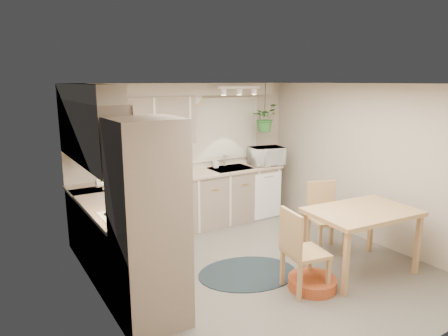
% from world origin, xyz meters
% --- Properties ---
extents(floor, '(4.20, 4.20, 0.00)m').
position_xyz_m(floor, '(0.00, 0.00, 0.00)').
color(floor, '#67645B').
rests_on(floor, ground).
extents(ceiling, '(4.20, 4.20, 0.00)m').
position_xyz_m(ceiling, '(0.00, 0.00, 2.40)').
color(ceiling, silver).
rests_on(ceiling, wall_back).
extents(wall_back, '(4.00, 0.04, 2.40)m').
position_xyz_m(wall_back, '(0.00, 2.10, 1.20)').
color(wall_back, '#B3A694').
rests_on(wall_back, floor).
extents(wall_front, '(4.00, 0.04, 2.40)m').
position_xyz_m(wall_front, '(0.00, -2.10, 1.20)').
color(wall_front, '#B3A694').
rests_on(wall_front, floor).
extents(wall_left, '(0.04, 4.20, 2.40)m').
position_xyz_m(wall_left, '(-2.00, 0.00, 1.20)').
color(wall_left, '#B3A694').
rests_on(wall_left, floor).
extents(wall_right, '(0.04, 4.20, 2.40)m').
position_xyz_m(wall_right, '(2.00, 0.00, 1.20)').
color(wall_right, '#B3A694').
rests_on(wall_right, floor).
extents(base_cab_left, '(0.60, 1.85, 0.90)m').
position_xyz_m(base_cab_left, '(-1.70, 0.88, 0.45)').
color(base_cab_left, gray).
rests_on(base_cab_left, floor).
extents(base_cab_back, '(3.60, 0.60, 0.90)m').
position_xyz_m(base_cab_back, '(-0.20, 1.80, 0.45)').
color(base_cab_back, gray).
rests_on(base_cab_back, floor).
extents(counter_left, '(0.64, 1.89, 0.04)m').
position_xyz_m(counter_left, '(-1.69, 0.88, 0.92)').
color(counter_left, tan).
rests_on(counter_left, base_cab_left).
extents(counter_back, '(3.64, 0.64, 0.04)m').
position_xyz_m(counter_back, '(-0.20, 1.79, 0.92)').
color(counter_back, tan).
rests_on(counter_back, base_cab_back).
extents(oven_stack, '(0.65, 0.65, 2.10)m').
position_xyz_m(oven_stack, '(-1.68, -0.38, 1.05)').
color(oven_stack, gray).
rests_on(oven_stack, floor).
extents(wall_oven_face, '(0.02, 0.56, 0.58)m').
position_xyz_m(wall_oven_face, '(-1.35, -0.38, 1.05)').
color(wall_oven_face, white).
rests_on(wall_oven_face, oven_stack).
extents(upper_cab_left, '(0.35, 2.00, 0.75)m').
position_xyz_m(upper_cab_left, '(-1.82, 1.00, 1.83)').
color(upper_cab_left, gray).
rests_on(upper_cab_left, wall_left).
extents(upper_cab_back, '(2.00, 0.35, 0.75)m').
position_xyz_m(upper_cab_back, '(-1.00, 1.93, 1.83)').
color(upper_cab_back, gray).
rests_on(upper_cab_back, wall_back).
extents(soffit_left, '(0.30, 2.00, 0.20)m').
position_xyz_m(soffit_left, '(-1.85, 1.00, 2.30)').
color(soffit_left, '#B3A694').
rests_on(soffit_left, wall_left).
extents(soffit_back, '(3.60, 0.30, 0.20)m').
position_xyz_m(soffit_back, '(-0.20, 1.95, 2.30)').
color(soffit_back, '#B3A694').
rests_on(soffit_back, wall_back).
extents(cooktop, '(0.52, 0.58, 0.02)m').
position_xyz_m(cooktop, '(-1.68, 0.30, 0.94)').
color(cooktop, white).
rests_on(cooktop, counter_left).
extents(range_hood, '(0.40, 0.60, 0.14)m').
position_xyz_m(range_hood, '(-1.70, 0.30, 1.40)').
color(range_hood, white).
rests_on(range_hood, upper_cab_left).
extents(window_blinds, '(1.40, 0.02, 1.00)m').
position_xyz_m(window_blinds, '(0.70, 2.07, 1.60)').
color(window_blinds, silver).
rests_on(window_blinds, wall_back).
extents(window_frame, '(1.50, 0.02, 1.10)m').
position_xyz_m(window_frame, '(0.70, 2.08, 1.60)').
color(window_frame, beige).
rests_on(window_frame, wall_back).
extents(sink, '(0.70, 0.48, 0.10)m').
position_xyz_m(sink, '(0.70, 1.80, 0.90)').
color(sink, '#A9ACB1').
rests_on(sink, counter_back).
extents(dishwasher_front, '(0.58, 0.02, 0.83)m').
position_xyz_m(dishwasher_front, '(1.30, 1.49, 0.42)').
color(dishwasher_front, white).
rests_on(dishwasher_front, base_cab_back).
extents(track_light_bar, '(0.80, 0.04, 0.04)m').
position_xyz_m(track_light_bar, '(0.70, 1.55, 2.33)').
color(track_light_bar, white).
rests_on(track_light_bar, ceiling).
extents(wall_clock, '(0.30, 0.03, 0.30)m').
position_xyz_m(wall_clock, '(0.15, 2.07, 2.18)').
color(wall_clock, gold).
rests_on(wall_clock, wall_back).
extents(dining_table, '(1.41, 1.00, 0.84)m').
position_xyz_m(dining_table, '(1.03, -0.75, 0.42)').
color(dining_table, tan).
rests_on(dining_table, floor).
extents(chair_left, '(0.55, 0.55, 1.00)m').
position_xyz_m(chair_left, '(0.10, -0.74, 0.50)').
color(chair_left, tan).
rests_on(chair_left, floor).
extents(chair_back, '(0.59, 0.59, 1.00)m').
position_xyz_m(chair_back, '(1.15, -0.06, 0.50)').
color(chair_back, tan).
rests_on(chair_back, floor).
extents(braided_rug, '(1.52, 1.30, 0.01)m').
position_xyz_m(braided_rug, '(-0.24, -0.05, 0.01)').
color(braided_rug, black).
rests_on(braided_rug, floor).
extents(pet_bed, '(0.61, 0.61, 0.13)m').
position_xyz_m(pet_bed, '(0.20, -0.76, 0.07)').
color(pet_bed, '#BE5926').
rests_on(pet_bed, floor).
extents(microwave, '(0.63, 0.42, 0.40)m').
position_xyz_m(microwave, '(1.41, 1.70, 1.14)').
color(microwave, white).
rests_on(microwave, counter_back).
extents(soap_bottle, '(0.12, 0.19, 0.08)m').
position_xyz_m(soap_bottle, '(0.48, 1.95, 0.98)').
color(soap_bottle, white).
rests_on(soap_bottle, counter_back).
extents(hanging_plant, '(0.59, 0.62, 0.38)m').
position_xyz_m(hanging_plant, '(1.35, 1.70, 1.74)').
color(hanging_plant, '#2E6C2B').
rests_on(hanging_plant, ceiling).
extents(coffee_maker, '(0.19, 0.22, 0.30)m').
position_xyz_m(coffee_maker, '(-0.95, 1.80, 1.09)').
color(coffee_maker, black).
rests_on(coffee_maker, counter_back).
extents(toaster, '(0.30, 0.20, 0.17)m').
position_xyz_m(toaster, '(-0.54, 1.82, 1.02)').
color(toaster, '#A9ACB1').
rests_on(toaster, counter_back).
extents(knife_block, '(0.11, 0.11, 0.22)m').
position_xyz_m(knife_block, '(-0.25, 1.85, 1.05)').
color(knife_block, tan).
rests_on(knife_block, counter_back).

